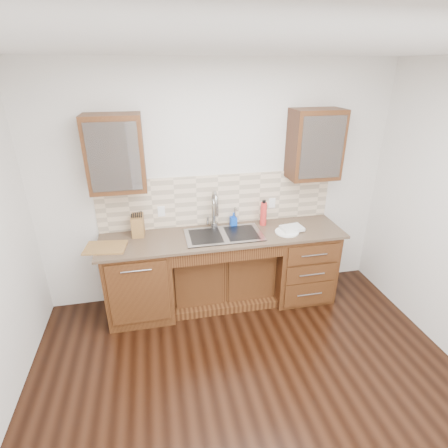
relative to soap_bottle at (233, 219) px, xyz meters
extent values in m
cube|color=black|center=(-0.16, -1.63, -1.04)|extent=(4.00, 3.50, 0.10)
cube|color=white|center=(-0.16, -1.63, 1.76)|extent=(4.00, 3.50, 0.10)
cube|color=silver|center=(-0.16, 0.17, 0.36)|extent=(4.00, 0.10, 2.70)
cube|color=#593014|center=(-1.11, -0.19, -0.55)|extent=(0.70, 0.62, 0.88)
cube|color=#593014|center=(-0.16, -0.10, -0.64)|extent=(1.20, 0.44, 0.70)
cube|color=#593014|center=(0.79, -0.19, -0.55)|extent=(0.70, 0.62, 0.88)
cube|color=#84705B|center=(-0.16, -0.21, -0.10)|extent=(2.70, 0.65, 0.03)
cube|color=beige|center=(-0.16, 0.11, 0.21)|extent=(2.70, 0.02, 0.59)
cube|color=#9E9EA5|center=(-0.16, -0.22, -0.17)|extent=(0.84, 0.46, 0.19)
cylinder|color=#999993|center=(-0.23, 0.01, 0.12)|extent=(0.04, 0.04, 0.40)
cylinder|color=#999993|center=(0.02, 0.02, 0.04)|extent=(0.02, 0.02, 0.24)
cube|color=#593014|center=(-1.21, -0.05, 0.83)|extent=(0.55, 0.34, 0.75)
cube|color=#593014|center=(0.89, -0.05, 0.83)|extent=(0.55, 0.34, 0.75)
cube|color=white|center=(-0.81, 0.09, 0.13)|extent=(0.08, 0.01, 0.12)
cube|color=white|center=(0.49, 0.09, 0.13)|extent=(0.08, 0.01, 0.12)
imported|color=blue|center=(0.00, 0.00, 0.00)|extent=(0.08, 0.08, 0.16)
cylinder|color=red|center=(0.35, -0.05, 0.06)|extent=(0.08, 0.08, 0.28)
cylinder|color=white|center=(0.54, -0.30, -0.07)|extent=(0.35, 0.35, 0.01)
cube|color=white|center=(0.61, -0.27, -0.05)|extent=(0.26, 0.20, 0.04)
cube|color=#9B6B4C|center=(-1.07, -0.02, 0.03)|extent=(0.13, 0.21, 0.22)
cube|color=olive|center=(-1.40, -0.27, -0.07)|extent=(0.44, 0.34, 0.02)
imported|color=white|center=(-1.33, -0.05, 0.78)|extent=(0.13, 0.13, 0.09)
imported|color=white|center=(-1.08, -0.05, 0.78)|extent=(0.12, 0.12, 0.09)
imported|color=white|center=(0.80, -0.05, 0.79)|extent=(0.16, 0.16, 0.10)
imported|color=white|center=(1.03, -0.05, 0.78)|extent=(0.10, 0.10, 0.08)
camera|label=1|loc=(-0.86, -3.59, 1.62)|focal=28.00mm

